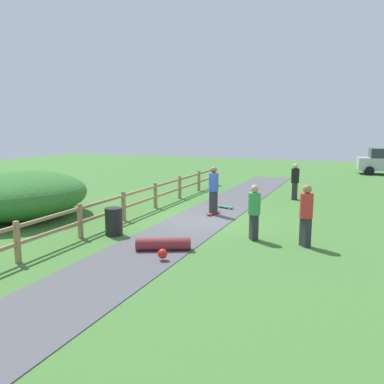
{
  "coord_description": "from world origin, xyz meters",
  "views": [
    {
      "loc": [
        5.41,
        -14.07,
        3.48
      ],
      "look_at": [
        -0.45,
        0.19,
        1.0
      ],
      "focal_mm": 38.02,
      "sensor_mm": 36.0,
      "label": 1
    }
  ],
  "objects_px": {
    "bush_large": "(22,195)",
    "skater_fallen": "(163,245)",
    "bystander_red": "(306,212)",
    "bystander_green": "(254,210)",
    "trash_bin": "(114,222)",
    "skater_riding": "(214,188)",
    "bystander_black": "(295,180)",
    "skateboard_loose": "(225,207)"
  },
  "relations": [
    {
      "from": "skateboard_loose",
      "to": "bystander_red",
      "type": "bearing_deg",
      "value": -48.81
    },
    {
      "from": "bystander_green",
      "to": "trash_bin",
      "type": "bearing_deg",
      "value": -164.77
    },
    {
      "from": "bystander_green",
      "to": "bystander_red",
      "type": "xyz_separation_m",
      "value": [
        1.57,
        -0.11,
        0.07
      ]
    },
    {
      "from": "skater_riding",
      "to": "bush_large",
      "type": "bearing_deg",
      "value": -153.76
    },
    {
      "from": "bystander_green",
      "to": "bystander_black",
      "type": "relative_size",
      "value": 0.99
    },
    {
      "from": "skateboard_loose",
      "to": "bystander_black",
      "type": "bearing_deg",
      "value": 54.21
    },
    {
      "from": "bush_large",
      "to": "skater_riding",
      "type": "height_order",
      "value": "skater_riding"
    },
    {
      "from": "trash_bin",
      "to": "bystander_black",
      "type": "distance_m",
      "value": 9.94
    },
    {
      "from": "skater_riding",
      "to": "bystander_red",
      "type": "distance_m",
      "value": 4.95
    },
    {
      "from": "skateboard_loose",
      "to": "skater_riding",
      "type": "bearing_deg",
      "value": -91.72
    },
    {
      "from": "bystander_black",
      "to": "bystander_red",
      "type": "height_order",
      "value": "bystander_red"
    },
    {
      "from": "trash_bin",
      "to": "bystander_red",
      "type": "distance_m",
      "value": 6.02
    },
    {
      "from": "bush_large",
      "to": "bystander_green",
      "type": "bearing_deg",
      "value": 2.25
    },
    {
      "from": "skater_riding",
      "to": "bystander_black",
      "type": "relative_size",
      "value": 1.1
    },
    {
      "from": "bystander_red",
      "to": "bystander_black",
      "type": "bearing_deg",
      "value": 100.49
    },
    {
      "from": "trash_bin",
      "to": "bystander_black",
      "type": "xyz_separation_m",
      "value": [
        4.45,
        8.87,
        0.52
      ]
    },
    {
      "from": "skater_fallen",
      "to": "bystander_red",
      "type": "bearing_deg",
      "value": 29.4
    },
    {
      "from": "trash_bin",
      "to": "bystander_black",
      "type": "bearing_deg",
      "value": 63.36
    },
    {
      "from": "bush_large",
      "to": "bystander_red",
      "type": "distance_m",
      "value": 10.56
    },
    {
      "from": "trash_bin",
      "to": "bystander_green",
      "type": "height_order",
      "value": "bystander_green"
    },
    {
      "from": "bystander_black",
      "to": "trash_bin",
      "type": "bearing_deg",
      "value": -116.64
    },
    {
      "from": "bush_large",
      "to": "skater_riding",
      "type": "xyz_separation_m",
      "value": [
        6.63,
        3.27,
        0.2
      ]
    },
    {
      "from": "trash_bin",
      "to": "bystander_red",
      "type": "bearing_deg",
      "value": 10.29
    },
    {
      "from": "bush_large",
      "to": "skater_fallen",
      "type": "distance_m",
      "value": 7.18
    },
    {
      "from": "skater_riding",
      "to": "skater_fallen",
      "type": "bearing_deg",
      "value": -86.78
    },
    {
      "from": "skater_riding",
      "to": "bystander_black",
      "type": "bearing_deg",
      "value": 62.63
    },
    {
      "from": "trash_bin",
      "to": "bystander_green",
      "type": "xyz_separation_m",
      "value": [
        4.33,
        1.18,
        0.5
      ]
    },
    {
      "from": "skater_fallen",
      "to": "bystander_black",
      "type": "distance_m",
      "value": 10.12
    },
    {
      "from": "trash_bin",
      "to": "skater_riding",
      "type": "height_order",
      "value": "skater_riding"
    },
    {
      "from": "trash_bin",
      "to": "bystander_black",
      "type": "height_order",
      "value": "bystander_black"
    },
    {
      "from": "skater_fallen",
      "to": "skateboard_loose",
      "type": "relative_size",
      "value": 1.9
    },
    {
      "from": "trash_bin",
      "to": "bystander_red",
      "type": "height_order",
      "value": "bystander_red"
    },
    {
      "from": "skater_riding",
      "to": "skater_fallen",
      "type": "distance_m",
      "value": 5.16
    },
    {
      "from": "skater_fallen",
      "to": "bystander_red",
      "type": "relative_size",
      "value": 0.85
    },
    {
      "from": "bystander_red",
      "to": "trash_bin",
      "type": "bearing_deg",
      "value": -169.71
    },
    {
      "from": "bystander_black",
      "to": "skateboard_loose",
      "type": "bearing_deg",
      "value": -125.79
    },
    {
      "from": "bush_large",
      "to": "skater_fallen",
      "type": "relative_size",
      "value": 3.48
    },
    {
      "from": "skater_fallen",
      "to": "bystander_green",
      "type": "distance_m",
      "value": 3.08
    },
    {
      "from": "bush_large",
      "to": "trash_bin",
      "type": "height_order",
      "value": "bush_large"
    },
    {
      "from": "bystander_green",
      "to": "bush_large",
      "type": "bearing_deg",
      "value": -177.75
    },
    {
      "from": "skater_riding",
      "to": "skateboard_loose",
      "type": "height_order",
      "value": "skater_riding"
    },
    {
      "from": "trash_bin",
      "to": "bystander_red",
      "type": "relative_size",
      "value": 0.49
    }
  ]
}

